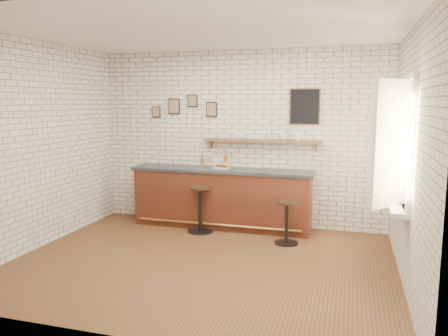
{
  "coord_description": "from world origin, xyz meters",
  "views": [
    {
      "loc": [
        1.85,
        -5.29,
        2.12
      ],
      "look_at": [
        0.04,
        0.9,
        1.15
      ],
      "focal_mm": 35.0,
      "sensor_mm": 36.0,
      "label": 1
    }
  ],
  "objects_px": {
    "bitters_bottle_brown": "(202,162)",
    "shelf_cup_a": "(239,136)",
    "bar_counter": "(222,198)",
    "bar_stool_right": "(287,221)",
    "condiment_bottle_yellow": "(229,163)",
    "book_lower": "(394,202)",
    "bitters_bottle_white": "(216,162)",
    "book_upper": "(394,200)",
    "shelf_cup_b": "(264,137)",
    "ciabatta_sandwich": "(222,165)",
    "sandwich_plate": "(221,168)",
    "shelf_cup_d": "(298,138)",
    "shelf_cup_c": "(284,137)",
    "bitters_bottle_amber": "(226,161)",
    "bar_stool_left": "(200,208)"
  },
  "relations": [
    {
      "from": "bitters_bottle_brown",
      "to": "book_upper",
      "type": "distance_m",
      "value": 3.41
    },
    {
      "from": "bitters_bottle_amber",
      "to": "condiment_bottle_yellow",
      "type": "relative_size",
      "value": 1.47
    },
    {
      "from": "bar_stool_right",
      "to": "shelf_cup_d",
      "type": "distance_m",
      "value": 1.44
    },
    {
      "from": "shelf_cup_c",
      "to": "book_lower",
      "type": "bearing_deg",
      "value": -111.19
    },
    {
      "from": "bitters_bottle_amber",
      "to": "bar_stool_right",
      "type": "height_order",
      "value": "bitters_bottle_amber"
    },
    {
      "from": "bitters_bottle_brown",
      "to": "condiment_bottle_yellow",
      "type": "xyz_separation_m",
      "value": [
        0.47,
        0.0,
        -0.0
      ]
    },
    {
      "from": "shelf_cup_c",
      "to": "shelf_cup_d",
      "type": "bearing_deg",
      "value": -64.42
    },
    {
      "from": "bar_counter",
      "to": "book_lower",
      "type": "relative_size",
      "value": 13.65
    },
    {
      "from": "sandwich_plate",
      "to": "condiment_bottle_yellow",
      "type": "height_order",
      "value": "condiment_bottle_yellow"
    },
    {
      "from": "bar_stool_left",
      "to": "bitters_bottle_white",
      "type": "bearing_deg",
      "value": 78.29
    },
    {
      "from": "shelf_cup_d",
      "to": "sandwich_plate",
      "type": "bearing_deg",
      "value": 155.43
    },
    {
      "from": "bar_counter",
      "to": "shelf_cup_d",
      "type": "height_order",
      "value": "shelf_cup_d"
    },
    {
      "from": "condiment_bottle_yellow",
      "to": "shelf_cup_c",
      "type": "distance_m",
      "value": 1.03
    },
    {
      "from": "shelf_cup_a",
      "to": "bitters_bottle_amber",
      "type": "bearing_deg",
      "value": 173.3
    },
    {
      "from": "bar_counter",
      "to": "bitters_bottle_white",
      "type": "height_order",
      "value": "bitters_bottle_white"
    },
    {
      "from": "ciabatta_sandwich",
      "to": "condiment_bottle_yellow",
      "type": "height_order",
      "value": "condiment_bottle_yellow"
    },
    {
      "from": "condiment_bottle_yellow",
      "to": "book_lower",
      "type": "bearing_deg",
      "value": -32.8
    },
    {
      "from": "condiment_bottle_yellow",
      "to": "sandwich_plate",
      "type": "bearing_deg",
      "value": -141.0
    },
    {
      "from": "bar_counter",
      "to": "sandwich_plate",
      "type": "relative_size",
      "value": 11.07
    },
    {
      "from": "shelf_cup_a",
      "to": "book_upper",
      "type": "relative_size",
      "value": 0.6
    },
    {
      "from": "sandwich_plate",
      "to": "shelf_cup_c",
      "type": "xyz_separation_m",
      "value": [
        1.03,
        0.16,
        0.53
      ]
    },
    {
      "from": "bitters_bottle_brown",
      "to": "shelf_cup_a",
      "type": "bearing_deg",
      "value": 6.87
    },
    {
      "from": "bar_counter",
      "to": "bar_stool_right",
      "type": "height_order",
      "value": "bar_counter"
    },
    {
      "from": "sandwich_plate",
      "to": "ciabatta_sandwich",
      "type": "height_order",
      "value": "ciabatta_sandwich"
    },
    {
      "from": "bitters_bottle_white",
      "to": "bar_stool_right",
      "type": "relative_size",
      "value": 0.36
    },
    {
      "from": "bitters_bottle_white",
      "to": "shelf_cup_b",
      "type": "distance_m",
      "value": 0.93
    },
    {
      "from": "bitters_bottle_brown",
      "to": "shelf_cup_a",
      "type": "xyz_separation_m",
      "value": [
        0.64,
        0.08,
        0.46
      ]
    },
    {
      "from": "bitters_bottle_white",
      "to": "book_upper",
      "type": "height_order",
      "value": "bitters_bottle_white"
    },
    {
      "from": "ciabatta_sandwich",
      "to": "sandwich_plate",
      "type": "bearing_deg",
      "value": -180.0
    },
    {
      "from": "sandwich_plate",
      "to": "shelf_cup_a",
      "type": "height_order",
      "value": "shelf_cup_a"
    },
    {
      "from": "condiment_bottle_yellow",
      "to": "bar_stool_right",
      "type": "relative_size",
      "value": 0.3
    },
    {
      "from": "ciabatta_sandwich",
      "to": "bar_stool_left",
      "type": "relative_size",
      "value": 0.32
    },
    {
      "from": "sandwich_plate",
      "to": "shelf_cup_b",
      "type": "height_order",
      "value": "shelf_cup_b"
    },
    {
      "from": "condiment_bottle_yellow",
      "to": "bitters_bottle_brown",
      "type": "bearing_deg",
      "value": -180.0
    },
    {
      "from": "sandwich_plate",
      "to": "book_lower",
      "type": "relative_size",
      "value": 1.23
    },
    {
      "from": "bar_counter",
      "to": "bar_stool_left",
      "type": "distance_m",
      "value": 0.48
    },
    {
      "from": "shelf_cup_a",
      "to": "condiment_bottle_yellow",
      "type": "bearing_deg",
      "value": 178.28
    },
    {
      "from": "bitters_bottle_brown",
      "to": "bar_stool_right",
      "type": "relative_size",
      "value": 0.32
    },
    {
      "from": "bar_counter",
      "to": "shelf_cup_d",
      "type": "relative_size",
      "value": 29.6
    },
    {
      "from": "bar_counter",
      "to": "bitters_bottle_brown",
      "type": "bearing_deg",
      "value": 162.35
    },
    {
      "from": "bitters_bottle_amber",
      "to": "bitters_bottle_white",
      "type": "bearing_deg",
      "value": 180.0
    },
    {
      "from": "book_upper",
      "to": "sandwich_plate",
      "type": "bearing_deg",
      "value": 162.27
    },
    {
      "from": "ciabatta_sandwich",
      "to": "shelf_cup_a",
      "type": "height_order",
      "value": "shelf_cup_a"
    },
    {
      "from": "book_lower",
      "to": "bitters_bottle_amber",
      "type": "bearing_deg",
      "value": 137.58
    },
    {
      "from": "ciabatta_sandwich",
      "to": "book_lower",
      "type": "height_order",
      "value": "ciabatta_sandwich"
    },
    {
      "from": "bitters_bottle_brown",
      "to": "shelf_cup_c",
      "type": "bearing_deg",
      "value": 3.16
    },
    {
      "from": "bitters_bottle_amber",
      "to": "bar_stool_left",
      "type": "distance_m",
      "value": 0.94
    },
    {
      "from": "bar_counter",
      "to": "sandwich_plate",
      "type": "height_order",
      "value": "sandwich_plate"
    },
    {
      "from": "condiment_bottle_yellow",
      "to": "ciabatta_sandwich",
      "type": "bearing_deg",
      "value": -137.93
    },
    {
      "from": "shelf_cup_c",
      "to": "shelf_cup_d",
      "type": "height_order",
      "value": "shelf_cup_c"
    }
  ]
}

